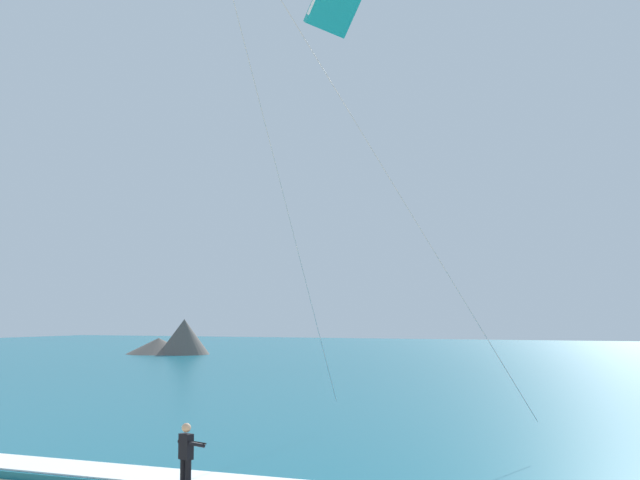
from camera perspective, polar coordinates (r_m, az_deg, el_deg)
name	(u,v)px	position (r m, az deg, el deg)	size (l,w,h in m)	color
sea	(524,360)	(77.18, 14.53, -8.40)	(200.00, 120.00, 0.20)	#146075
surf_foam	(180,477)	(20.86, -10.05, -16.51)	(200.00, 1.71, 0.04)	white
kitesurfer	(187,455)	(19.70, -9.61, -15.05)	(0.64, 0.63, 1.69)	black
headland_left	(172,342)	(85.94, -10.63, -7.24)	(9.77, 7.69, 3.90)	#56514C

